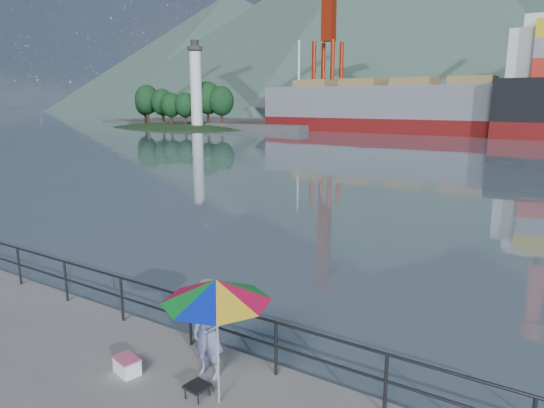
# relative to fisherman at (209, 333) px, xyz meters

# --- Properties ---
(harbor_water) EXTENTS (500.00, 280.00, 0.00)m
(harbor_water) POSITION_rel_fisherman_xyz_m (-4.03, 128.95, -0.81)
(harbor_water) COLOR slate
(harbor_water) RESTS_ON ground
(guardrail) EXTENTS (22.00, 0.06, 1.03)m
(guardrail) POSITION_rel_fisherman_xyz_m (-4.03, 0.65, -0.29)
(guardrail) COLOR #2D3033
(guardrail) RESTS_ON ground
(lighthouse_islet) EXTENTS (48.00, 26.40, 19.20)m
(lighthouse_islet) POSITION_rel_fisherman_xyz_m (-59.00, 60.95, -0.55)
(lighthouse_islet) COLOR #263F1E
(lighthouse_islet) RESTS_ON ground
(fisherman) EXTENTS (0.64, 0.46, 1.63)m
(fisherman) POSITION_rel_fisherman_xyz_m (0.00, 0.00, 0.00)
(fisherman) COLOR navy
(fisherman) RESTS_ON ground
(beach_umbrella) EXTENTS (1.89, 1.89, 2.10)m
(beach_umbrella) POSITION_rel_fisherman_xyz_m (0.63, -0.52, 1.11)
(beach_umbrella) COLOR white
(beach_umbrella) RESTS_ON ground
(folding_stool) EXTENTS (0.39, 0.39, 0.23)m
(folding_stool) POSITION_rel_fisherman_xyz_m (0.25, -0.62, -0.69)
(folding_stool) COLOR black
(folding_stool) RESTS_ON ground
(cooler_bag) EXTENTS (0.54, 0.42, 0.27)m
(cooler_bag) POSITION_rel_fisherman_xyz_m (-1.29, -0.74, -0.68)
(cooler_bag) COLOR white
(cooler_bag) RESTS_ON ground
(fishing_rod) EXTENTS (0.74, 1.62, 1.24)m
(fishing_rod) POSITION_rel_fisherman_xyz_m (-0.19, 0.81, -0.81)
(fishing_rod) COLOR black
(fishing_rod) RESTS_ON ground
(bulk_carrier) EXTENTS (51.74, 8.95, 14.50)m
(bulk_carrier) POSITION_rel_fisherman_xyz_m (-14.87, 70.74, 3.31)
(bulk_carrier) COLOR maroon
(bulk_carrier) RESTS_ON ground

